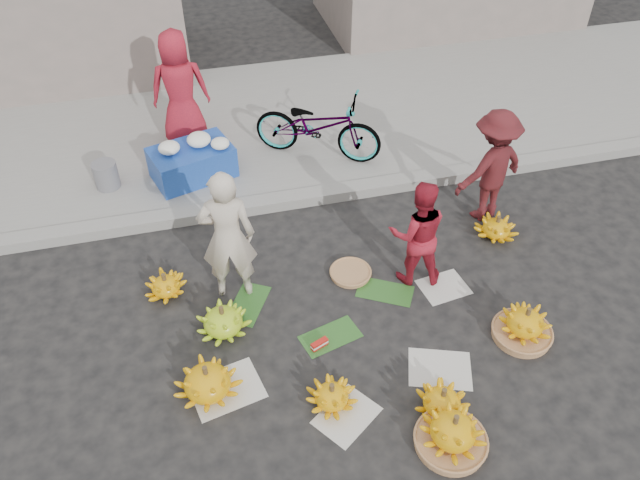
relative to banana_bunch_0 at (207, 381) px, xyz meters
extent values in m
plane|color=black|center=(1.47, 0.59, -0.18)|extent=(80.00, 80.00, 0.00)
cube|color=gray|center=(1.47, 2.79, -0.11)|extent=(40.00, 0.25, 0.15)
cube|color=gray|center=(1.47, 4.89, -0.12)|extent=(40.00, 4.00, 0.12)
cylinder|color=#48341C|center=(0.00, 0.00, 0.16)|extent=(0.05, 0.05, 0.12)
cylinder|color=#48341C|center=(1.17, -0.43, 0.06)|extent=(0.05, 0.05, 0.12)
cylinder|color=#9B6941|center=(2.13, -1.14, -0.14)|extent=(0.67, 0.67, 0.09)
cylinder|color=#48341C|center=(2.13, -1.14, 0.22)|extent=(0.05, 0.05, 0.12)
cylinder|color=#48341C|center=(2.19, -0.76, 0.09)|extent=(0.05, 0.05, 0.12)
cylinder|color=#9B6941|center=(3.41, -0.11, -0.14)|extent=(0.64, 0.64, 0.09)
cylinder|color=#48341C|center=(3.41, -0.11, 0.20)|extent=(0.05, 0.05, 0.12)
cylinder|color=#48341C|center=(3.88, 1.50, 0.08)|extent=(0.05, 0.05, 0.12)
cylinder|color=#48341C|center=(0.26, 0.77, 0.13)|extent=(0.05, 0.05, 0.12)
cylinder|color=#48341C|center=(-0.32, 1.50, 0.06)|extent=(0.05, 0.05, 0.12)
cylinder|color=#9B6941|center=(1.86, 1.26, -0.15)|extent=(0.51, 0.51, 0.06)
cube|color=red|center=(1.22, 0.29, -0.14)|extent=(0.21, 0.13, 0.08)
imported|color=beige|center=(0.45, 1.35, 0.67)|extent=(0.67, 0.49, 1.70)
imported|color=#B31B2A|center=(2.57, 1.06, 0.51)|extent=(0.77, 0.66, 1.38)
imported|color=maroon|center=(3.90, 1.95, 0.60)|extent=(1.13, 0.84, 1.56)
cube|color=#183D9C|center=(0.22, 3.62, 0.17)|extent=(1.25, 0.97, 0.46)
ellipsoid|color=white|center=(-0.05, 3.57, 0.48)|extent=(0.29, 0.29, 0.16)
ellipsoid|color=white|center=(0.36, 3.66, 0.49)|extent=(0.33, 0.33, 0.18)
ellipsoid|color=white|center=(0.63, 3.53, 0.47)|extent=(0.26, 0.26, 0.14)
cylinder|color=slate|center=(-0.96, 3.66, 0.13)|extent=(0.33, 0.33, 0.38)
imported|color=#B31B2A|center=(0.22, 4.61, 0.80)|extent=(0.87, 0.59, 1.72)
imported|color=gray|center=(2.06, 3.71, 0.43)|extent=(1.49, 1.96, 0.99)
camera|label=1|loc=(0.19, -3.85, 5.17)|focal=35.00mm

